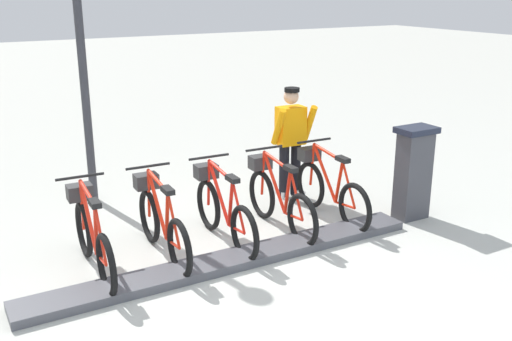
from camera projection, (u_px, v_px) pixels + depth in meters
ground_plane at (232, 264)px, 6.82m from camera, size 60.00×60.00×0.00m
dock_rail_base at (232, 260)px, 6.80m from camera, size 0.44×4.84×0.10m
payment_kiosk at (413, 171)px, 7.99m from camera, size 0.36×0.52×1.28m
bike_docked_0 at (328, 188)px, 8.07m from camera, size 1.72×0.54×1.02m
bike_docked_1 at (278, 198)px, 7.68m from camera, size 1.72×0.54×1.02m
bike_docked_2 at (223, 209)px, 7.30m from camera, size 1.72×0.54×1.02m
bike_docked_3 at (161, 222)px, 6.92m from camera, size 1.72×0.54×1.02m
bike_docked_4 at (92, 236)px, 6.54m from camera, size 1.72×0.54×1.02m
worker_near_rack at (291, 138)px, 8.72m from camera, size 0.48×0.63×1.66m
lamp_post at (78, 11)px, 8.02m from camera, size 0.32×0.32×4.21m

